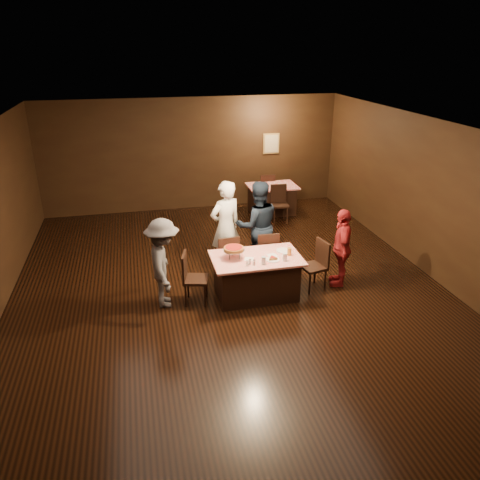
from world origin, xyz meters
name	(u,v)px	position (x,y,z in m)	size (l,w,h in m)	color
room	(231,182)	(0.00, 0.01, 2.14)	(10.00, 10.04, 3.02)	black
main_table	(256,276)	(0.42, -0.18, 0.39)	(1.60, 1.00, 0.77)	red
back_table	(272,199)	(1.99, 4.07, 0.39)	(1.30, 0.90, 0.77)	red
chair_far_left	(226,257)	(0.02, 0.57, 0.47)	(0.42, 0.42, 0.95)	black
chair_far_right	(266,253)	(0.82, 0.57, 0.47)	(0.42, 0.42, 0.95)	black
chair_end_left	(196,278)	(-0.68, -0.18, 0.47)	(0.42, 0.42, 0.95)	black
chair_end_right	(313,266)	(1.52, -0.18, 0.47)	(0.42, 0.42, 0.95)	black
chair_back_near	(280,204)	(1.99, 3.37, 0.47)	(0.42, 0.42, 0.95)	black
chair_back_far	(266,190)	(1.99, 4.67, 0.47)	(0.42, 0.42, 0.95)	black
diner_white_jacket	(226,227)	(0.10, 0.98, 0.94)	(0.68, 0.45, 1.88)	white
diner_navy_hoodie	(258,226)	(0.74, 0.95, 0.92)	(0.89, 0.69, 1.83)	black
diner_grey_knit	(164,263)	(-1.22, -0.12, 0.80)	(1.04, 0.60, 1.60)	#56555A
diner_red_shirt	(341,247)	(2.10, -0.10, 0.76)	(0.89, 0.37, 1.52)	#A51F24
pizza_stand	(234,249)	(0.02, -0.13, 0.95)	(0.38, 0.38, 0.22)	black
plate_with_slice	(273,259)	(0.67, -0.36, 0.80)	(0.25, 0.25, 0.06)	white
plate_empty	(283,250)	(0.97, -0.03, 0.78)	(0.25, 0.25, 0.01)	white
glass_front_left	(264,260)	(0.47, -0.48, 0.84)	(0.08, 0.08, 0.14)	silver
glass_front_right	(285,257)	(0.87, -0.43, 0.84)	(0.08, 0.08, 0.14)	silver
glass_amber	(289,252)	(1.02, -0.23, 0.84)	(0.08, 0.08, 0.14)	#BF7F26
condiments	(250,262)	(0.24, -0.46, 0.82)	(0.17, 0.10, 0.09)	silver
napkin_center	(272,255)	(0.72, -0.18, 0.77)	(0.16, 0.16, 0.01)	white
napkin_left	(249,259)	(0.27, -0.23, 0.77)	(0.16, 0.16, 0.01)	white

